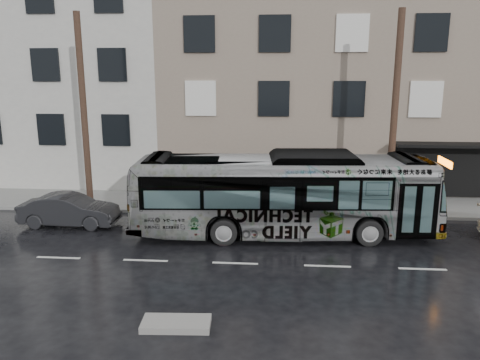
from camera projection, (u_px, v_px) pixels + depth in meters
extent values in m
plane|color=black|center=(241.00, 239.00, 18.79)|extent=(120.00, 120.00, 0.00)
cube|color=gray|center=(248.00, 203.00, 23.53)|extent=(90.00, 3.60, 0.15)
cube|color=gray|center=(335.00, 89.00, 29.51)|extent=(20.00, 12.00, 11.00)
cylinder|color=#472F23|center=(394.00, 116.00, 20.46)|extent=(0.30, 0.30, 9.00)
cylinder|color=#472F23|center=(84.00, 114.00, 21.52)|extent=(0.30, 0.30, 9.00)
cylinder|color=slate|center=(414.00, 190.00, 21.12)|extent=(0.06, 0.06, 2.40)
imported|color=#B2B2B2|center=(283.00, 195.00, 18.89)|extent=(12.38, 3.66, 3.40)
imported|color=black|center=(69.00, 210.00, 20.27)|extent=(4.20, 1.48, 1.38)
cube|color=#A6A29E|center=(176.00, 324.00, 12.27)|extent=(1.84, 0.90, 0.18)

